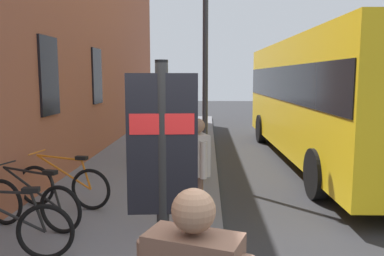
% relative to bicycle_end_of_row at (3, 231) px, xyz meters
% --- Properties ---
extents(ground, '(60.00, 60.00, 0.00)m').
position_rel_bicycle_end_of_row_xyz_m(ground, '(3.91, -3.76, -0.51)').
color(ground, '#2D2D30').
extents(sidewalk_pavement, '(24.00, 3.50, 0.12)m').
position_rel_bicycle_end_of_row_xyz_m(sidewalk_pavement, '(5.91, -1.01, -0.45)').
color(sidewalk_pavement, slate).
rests_on(sidewalk_pavement, ground).
extents(station_facade, '(22.00, 0.65, 8.51)m').
position_rel_bicycle_end_of_row_xyz_m(station_facade, '(6.90, 1.04, 3.74)').
color(station_facade, '#9E563D').
rests_on(station_facade, ground).
extents(bicycle_end_of_row, '(0.48, 1.77, 0.97)m').
position_rel_bicycle_end_of_row_xyz_m(bicycle_end_of_row, '(0.00, 0.00, 0.00)').
color(bicycle_end_of_row, black).
rests_on(bicycle_end_of_row, sidewalk_pavement).
extents(bicycle_beside_lamp, '(0.66, 1.71, 0.97)m').
position_rel_bicycle_end_of_row_xyz_m(bicycle_beside_lamp, '(1.02, 0.10, 0.00)').
color(bicycle_beside_lamp, black).
rests_on(bicycle_beside_lamp, sidewalk_pavement).
extents(bicycle_far_end, '(0.51, 1.75, 0.97)m').
position_rel_bicycle_end_of_row_xyz_m(bicycle_far_end, '(1.99, -0.02, -0.00)').
color(bicycle_far_end, black).
rests_on(bicycle_far_end, sidewalk_pavement).
extents(transit_info_sign, '(0.14, 0.56, 2.40)m').
position_rel_bicycle_end_of_row_xyz_m(transit_info_sign, '(-1.54, -2.17, 1.21)').
color(transit_info_sign, black).
rests_on(transit_info_sign, sidewalk_pavement).
extents(city_bus, '(10.56, 2.85, 3.35)m').
position_rel_bicycle_end_of_row_xyz_m(city_bus, '(6.44, -5.76, 1.41)').
color(city_bus, yellow).
rests_on(city_bus, ground).
extents(pedestrian_near_bus, '(0.60, 0.38, 1.66)m').
position_rel_bicycle_end_of_row_xyz_m(pedestrian_near_bus, '(1.25, -2.37, 0.62)').
color(pedestrian_near_bus, brown).
rests_on(pedestrian_near_bus, sidewalk_pavement).
extents(pedestrian_by_facade, '(0.37, 0.59, 1.62)m').
position_rel_bicycle_end_of_row_xyz_m(pedestrian_by_facade, '(6.26, -0.79, 0.60)').
color(pedestrian_by_facade, '#4C724C').
rests_on(pedestrian_by_facade, sidewalk_pavement).
extents(street_lamp, '(0.28, 0.28, 4.81)m').
position_rel_bicycle_end_of_row_xyz_m(street_lamp, '(4.17, -2.46, 2.49)').
color(street_lamp, '#333338').
rests_on(street_lamp, sidewalk_pavement).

